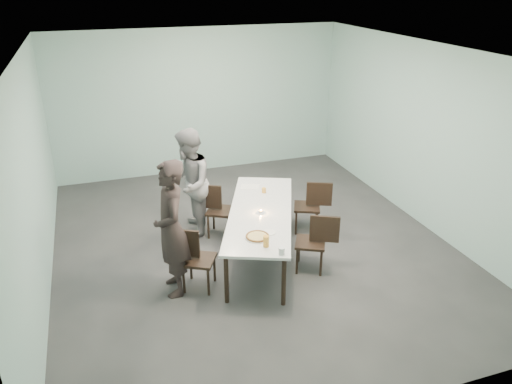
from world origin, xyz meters
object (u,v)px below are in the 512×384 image
object	(u,v)px
water_tumbler	(282,251)
chair_near_right	(316,239)
beer_glass	(266,241)
tealight	(261,212)
diner_near	(171,229)
amber_tumbler	(264,190)
diner_far	(189,184)
chair_near_left	(193,255)
side_plate	(269,232)
chair_far_right	(312,203)
chair_far_left	(216,207)
pizza	(257,237)
table	(261,215)

from	to	relation	value
water_tumbler	chair_near_right	bearing A→B (deg)	38.29
beer_glass	tealight	xyz separation A→B (m)	(0.25, 0.94, -0.05)
diner_near	amber_tumbler	size ratio (longest dim) A/B	23.43
beer_glass	amber_tumbler	world-z (taller)	beer_glass
diner_far	amber_tumbler	size ratio (longest dim) A/B	22.34
water_tumbler	amber_tumbler	bearing A→B (deg)	77.13
amber_tumbler	water_tumbler	bearing A→B (deg)	-102.87
diner_near	chair_near_left	bearing A→B (deg)	90.06
side_plate	tealight	world-z (taller)	tealight
chair_near_left	side_plate	xyz separation A→B (m)	(1.03, -0.17, 0.25)
chair_near_right	water_tumbler	xyz separation A→B (m)	(-0.78, -0.61, 0.29)
chair_near_right	chair_far_right	bearing A→B (deg)	-83.96
chair_near_left	side_plate	world-z (taller)	chair_near_left
chair_near_right	chair_near_left	bearing A→B (deg)	23.39
beer_glass	chair_near_right	bearing A→B (deg)	22.72
chair_far_left	chair_far_right	distance (m)	1.58
tealight	diner_far	bearing A→B (deg)	127.98
beer_glass	water_tumbler	world-z (taller)	beer_glass
side_plate	chair_far_left	bearing A→B (deg)	103.18
pizza	side_plate	xyz separation A→B (m)	(0.20, 0.08, -0.01)
side_plate	amber_tumbler	bearing A→B (deg)	73.56
table	chair_near_right	xyz separation A→B (m)	(0.62, -0.62, -0.19)
chair_near_right	beer_glass	xyz separation A→B (m)	(-0.90, -0.38, 0.32)
pizza	tealight	xyz separation A→B (m)	(0.28, 0.69, 0.00)
pizza	chair_near_right	bearing A→B (deg)	7.56
chair_near_left	chair_far_right	distance (m)	2.41
side_plate	beer_glass	world-z (taller)	beer_glass
diner_far	chair_far_left	bearing A→B (deg)	85.15
side_plate	chair_near_left	bearing A→B (deg)	170.39
diner_near	pizza	world-z (taller)	diner_near
chair_far_right	diner_far	bearing A→B (deg)	8.46
tealight	chair_near_right	bearing A→B (deg)	-41.19
chair_far_left	amber_tumbler	world-z (taller)	chair_far_left
table	tealight	size ratio (longest dim) A/B	49.05
pizza	beer_glass	world-z (taller)	beer_glass
chair_near_right	side_plate	bearing A→B (deg)	30.88
table	chair_near_right	size ratio (longest dim) A/B	3.16
chair_far_left	chair_far_right	bearing A→B (deg)	14.96
diner_far	water_tumbler	world-z (taller)	diner_far
pizza	tealight	size ratio (longest dim) A/B	6.07
chair_far_left	beer_glass	distance (m)	1.91
pizza	amber_tumbler	bearing A→B (deg)	67.13
diner_far	beer_glass	distance (m)	2.09
chair_far_left	pizza	bearing A→B (deg)	-55.37
chair_near_left	pizza	world-z (taller)	chair_near_left
pizza	chair_far_right	bearing A→B (deg)	42.00
diner_near	beer_glass	bearing A→B (deg)	66.20
diner_far	diner_near	bearing A→B (deg)	-4.96
table	pizza	bearing A→B (deg)	-112.13
water_tumbler	chair_near_left	bearing A→B (deg)	142.80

